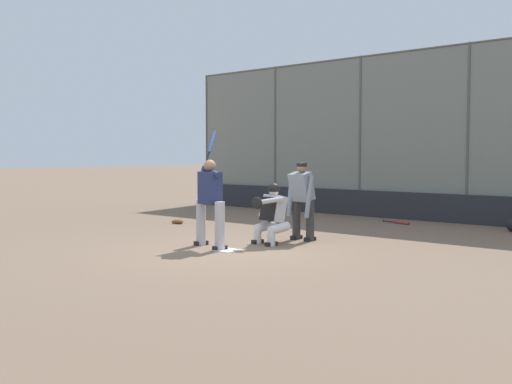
# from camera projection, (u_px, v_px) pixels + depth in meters

# --- Properties ---
(ground_plane) EXTENTS (160.00, 160.00, 0.00)m
(ground_plane) POSITION_uv_depth(u_px,v_px,m) (227.00, 250.00, 11.24)
(ground_plane) COLOR #7A604C
(home_plate_marker) EXTENTS (0.43, 0.43, 0.01)m
(home_plate_marker) POSITION_uv_depth(u_px,v_px,m) (227.00, 250.00, 11.24)
(home_plate_marker) COLOR white
(home_plate_marker) RESTS_ON ground_plane
(backstop_fence) EXTENTS (16.31, 0.08, 4.72)m
(backstop_fence) POSITION_uv_depth(u_px,v_px,m) (411.00, 132.00, 16.66)
(backstop_fence) COLOR #515651
(backstop_fence) RESTS_ON ground_plane
(padding_wall) EXTENTS (15.90, 0.18, 0.76)m
(padding_wall) POSITION_uv_depth(u_px,v_px,m) (408.00, 206.00, 16.71)
(padding_wall) COLOR #28282D
(padding_wall) RESTS_ON ground_plane
(bleachers_beyond) EXTENTS (11.36, 1.95, 1.16)m
(bleachers_beyond) POSITION_uv_depth(u_px,v_px,m) (404.00, 199.00, 19.24)
(bleachers_beyond) COLOR slate
(bleachers_beyond) RESTS_ON ground_plane
(batter_at_plate) EXTENTS (0.92, 0.86, 2.29)m
(batter_at_plate) POSITION_uv_depth(u_px,v_px,m) (210.00, 200.00, 11.56)
(batter_at_plate) COLOR #B7B7BC
(batter_at_plate) RESTS_ON ground_plane
(catcher_behind_plate) EXTENTS (0.67, 0.82, 1.23)m
(catcher_behind_plate) POSITION_uv_depth(u_px,v_px,m) (271.00, 213.00, 12.03)
(catcher_behind_plate) COLOR silver
(catcher_behind_plate) RESTS_ON ground_plane
(umpire_home) EXTENTS (0.66, 0.43, 1.64)m
(umpire_home) POSITION_uv_depth(u_px,v_px,m) (302.00, 199.00, 12.55)
(umpire_home) COLOR #333333
(umpire_home) RESTS_ON ground_plane
(spare_bat_near_backstop) EXTENTS (0.87, 0.23, 0.07)m
(spare_bat_near_backstop) POSITION_uv_depth(u_px,v_px,m) (399.00, 223.00, 15.63)
(spare_bat_near_backstop) COLOR black
(spare_bat_near_backstop) RESTS_ON ground_plane
(spare_bat_by_padding) EXTENTS (0.75, 0.53, 0.07)m
(spare_bat_by_padding) POSITION_uv_depth(u_px,v_px,m) (289.00, 213.00, 18.43)
(spare_bat_by_padding) COLOR black
(spare_bat_by_padding) RESTS_ON ground_plane
(fielding_glove_on_dirt) EXTENTS (0.32, 0.24, 0.11)m
(fielding_glove_on_dirt) POSITION_uv_depth(u_px,v_px,m) (178.00, 222.00, 15.67)
(fielding_glove_on_dirt) COLOR brown
(fielding_glove_on_dirt) RESTS_ON ground_plane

